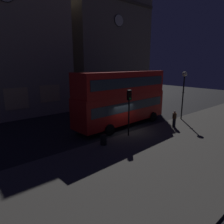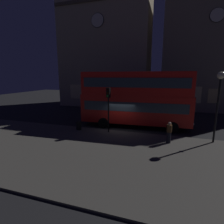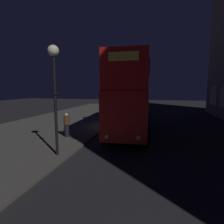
# 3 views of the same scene
# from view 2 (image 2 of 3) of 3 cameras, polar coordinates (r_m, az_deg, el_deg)

# --- Properties ---
(ground_plane) EXTENTS (80.00, 80.00, 0.00)m
(ground_plane) POSITION_cam_2_polar(r_m,az_deg,el_deg) (17.55, 3.06, -5.50)
(ground_plane) COLOR #232326
(sidewalk_slab) EXTENTS (44.00, 9.93, 0.12)m
(sidewalk_slab) POSITION_cam_2_polar(r_m,az_deg,el_deg) (12.26, -4.13, -13.00)
(sidewalk_slab) COLOR #4C4944
(sidewalk_slab) RESTS_ON ground
(building_with_clock) EXTENTS (14.74, 7.42, 18.43)m
(building_with_clock) POSITION_cam_2_polar(r_m,az_deg,el_deg) (32.30, -1.91, 18.82)
(building_with_clock) COLOR tan
(building_with_clock) RESTS_ON ground
(building_plain_facade) EXTENTS (14.30, 9.51, 17.99)m
(building_plain_facade) POSITION_cam_2_polar(r_m,az_deg,el_deg) (32.87, 29.40, 16.89)
(building_plain_facade) COLOR gray
(building_plain_facade) RESTS_ON ground
(double_decker_bus) EXTENTS (10.96, 3.29, 5.53)m
(double_decker_bus) POSITION_cam_2_polar(r_m,az_deg,el_deg) (17.91, 7.48, 4.87)
(double_decker_bus) COLOR red
(double_decker_bus) RESTS_ON ground
(traffic_light_near_kerb) EXTENTS (0.37, 0.39, 4.01)m
(traffic_light_near_kerb) POSITION_cam_2_polar(r_m,az_deg,el_deg) (15.64, -1.19, 3.67)
(traffic_light_near_kerb) COLOR black
(traffic_light_near_kerb) RESTS_ON sidewalk_slab
(street_lamp) EXTENTS (0.53, 0.53, 5.32)m
(street_lamp) POSITION_cam_2_polar(r_m,az_deg,el_deg) (15.14, 31.24, 6.04)
(street_lamp) COLOR black
(street_lamp) RESTS_ON sidewalk_slab
(pedestrian) EXTENTS (0.39, 0.39, 1.64)m
(pedestrian) POSITION_cam_2_polar(r_m,az_deg,el_deg) (14.16, 17.87, -6.26)
(pedestrian) COLOR black
(pedestrian) RESTS_ON sidewalk_slab
(litter_bin) EXTENTS (0.49, 0.49, 0.82)m
(litter_bin) POSITION_cam_2_polar(r_m,az_deg,el_deg) (17.15, -10.61, -4.26)
(litter_bin) COLOR black
(litter_bin) RESTS_ON sidewalk_slab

